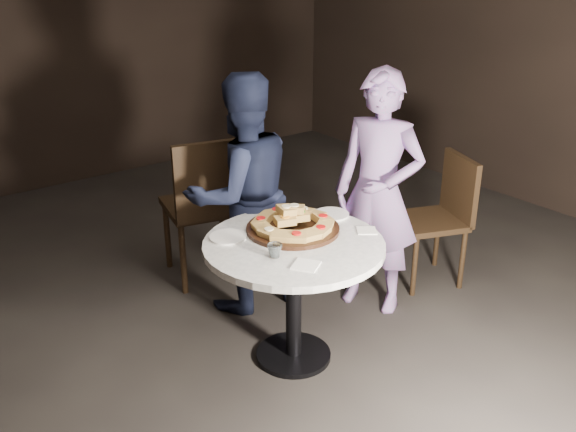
{
  "coord_description": "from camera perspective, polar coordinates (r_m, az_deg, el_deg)",
  "views": [
    {
      "loc": [
        -1.97,
        -2.43,
        2.13
      ],
      "look_at": [
        -0.11,
        -0.03,
        0.84
      ],
      "focal_mm": 40.0,
      "sensor_mm": 36.0,
      "label": 1
    }
  ],
  "objects": [
    {
      "name": "focaccia_pile",
      "position": [
        3.43,
        0.38,
        -0.43
      ],
      "size": [
        0.45,
        0.45,
        0.12
      ],
      "rotation": [
        0.0,
        0.0,
        -0.34
      ],
      "color": "#AB8342",
      "rests_on": "serving_board"
    },
    {
      "name": "serving_board",
      "position": [
        3.44,
        0.44,
        -1.13
      ],
      "size": [
        0.51,
        0.51,
        0.02
      ],
      "primitive_type": "cylinder",
      "rotation": [
        0.0,
        0.0,
        -0.02
      ],
      "color": "black",
      "rests_on": "table"
    },
    {
      "name": "diner_teal",
      "position": [
        3.89,
        8.02,
        1.98
      ],
      "size": [
        0.56,
        0.65,
        1.5
      ],
      "primitive_type": "imported",
      "rotation": [
        0.0,
        0.0,
        -1.14
      ],
      "color": "slate",
      "rests_on": "ground"
    },
    {
      "name": "napkin_near",
      "position": [
        3.08,
        1.6,
        -4.39
      ],
      "size": [
        0.17,
        0.17,
        0.01
      ],
      "primitive_type": "cube",
      "rotation": [
        0.0,
        0.0,
        0.57
      ],
      "color": "white",
      "rests_on": "table"
    },
    {
      "name": "plate_right",
      "position": [
        3.65,
        3.88,
        0.16
      ],
      "size": [
        0.23,
        0.23,
        0.01
      ],
      "primitive_type": "cylinder",
      "rotation": [
        0.0,
        0.0,
        0.14
      ],
      "color": "white",
      "rests_on": "table"
    },
    {
      "name": "floor",
      "position": [
        3.79,
        1.04,
        -11.25
      ],
      "size": [
        7.0,
        7.0,
        0.0
      ],
      "primitive_type": "plane",
      "color": "black",
      "rests_on": "ground"
    },
    {
      "name": "water_glass",
      "position": [
        3.15,
        -1.18,
        -3.09
      ],
      "size": [
        0.1,
        0.1,
        0.07
      ],
      "primitive_type": "imported",
      "rotation": [
        0.0,
        0.0,
        0.34
      ],
      "color": "silver",
      "rests_on": "table"
    },
    {
      "name": "plate_left",
      "position": [
        3.38,
        -5.35,
        -1.86
      ],
      "size": [
        0.22,
        0.22,
        0.01
      ],
      "primitive_type": "cylinder",
      "rotation": [
        0.0,
        0.0,
        -0.16
      ],
      "color": "white",
      "rests_on": "table"
    },
    {
      "name": "table",
      "position": [
        3.38,
        0.52,
        -4.36
      ],
      "size": [
        1.18,
        1.18,
        0.71
      ],
      "rotation": [
        0.0,
        0.0,
        0.3
      ],
      "color": "black",
      "rests_on": "ground"
    },
    {
      "name": "diner_navy",
      "position": [
        3.87,
        -4.13,
        1.87
      ],
      "size": [
        0.79,
        0.65,
        1.48
      ],
      "primitive_type": "imported",
      "rotation": [
        0.0,
        0.0,
        3.01
      ],
      "color": "black",
      "rests_on": "ground"
    },
    {
      "name": "chair_right",
      "position": [
        4.37,
        13.55,
        0.47
      ],
      "size": [
        0.54,
        0.53,
        0.87
      ],
      "rotation": [
        0.0,
        0.0,
        -1.95
      ],
      "color": "black",
      "rests_on": "ground"
    },
    {
      "name": "napkin_far",
      "position": [
        3.47,
        7.0,
        -1.28
      ],
      "size": [
        0.14,
        0.14,
        0.01
      ],
      "primitive_type": "cube",
      "rotation": [
        0.0,
        0.0,
        -0.64
      ],
      "color": "white",
      "rests_on": "table"
    },
    {
      "name": "chair_far",
      "position": [
        4.22,
        -7.3,
        1.39
      ],
      "size": [
        0.58,
        0.59,
        1.02
      ],
      "rotation": [
        0.0,
        0.0,
        2.91
      ],
      "color": "black",
      "rests_on": "ground"
    }
  ]
}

